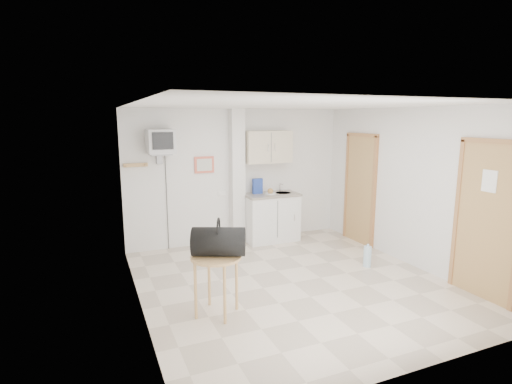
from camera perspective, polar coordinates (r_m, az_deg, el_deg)
name	(u,v)px	position (r m, az deg, el deg)	size (l,w,h in m)	color
ground	(293,283)	(5.91, 5.27, -12.78)	(4.50, 4.50, 0.00)	beige
room_envelope	(307,175)	(5.68, 7.24, 2.39)	(4.24, 4.54, 2.55)	white
kitchenette	(270,199)	(7.63, 2.06, -1.06)	(1.03, 0.58, 2.10)	white
crt_television	(161,142)	(6.90, -13.47, 6.93)	(0.44, 0.45, 2.15)	slate
round_table	(216,264)	(4.81, -5.71, -10.26)	(0.60, 0.60, 0.73)	tan
duffel_bag	(219,241)	(4.73, -5.35, -7.04)	(0.70, 0.56, 0.46)	black
water_bottle	(367,256)	(6.67, 15.63, -8.84)	(0.12, 0.12, 0.37)	#B1D5EA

